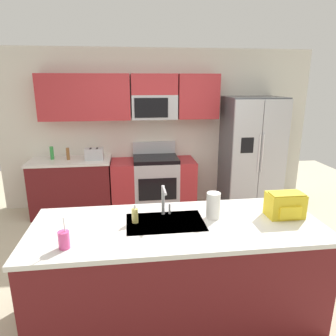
# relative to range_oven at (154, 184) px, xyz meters

# --- Properties ---
(ground_plane) EXTENTS (9.00, 9.00, 0.00)m
(ground_plane) POSITION_rel_range_oven_xyz_m (0.12, -1.80, -0.44)
(ground_plane) COLOR beige
(ground_plane) RESTS_ON ground
(kitchen_wall_unit) EXTENTS (5.20, 0.43, 2.60)m
(kitchen_wall_unit) POSITION_rel_range_oven_xyz_m (-0.02, 0.28, 1.03)
(kitchen_wall_unit) COLOR silver
(kitchen_wall_unit) RESTS_ON ground
(back_counter) EXTENTS (1.26, 0.63, 0.90)m
(back_counter) POSITION_rel_range_oven_xyz_m (-1.32, -0.00, 0.01)
(back_counter) COLOR maroon
(back_counter) RESTS_ON ground
(range_oven) EXTENTS (1.36, 0.61, 1.10)m
(range_oven) POSITION_rel_range_oven_xyz_m (0.00, 0.00, 0.00)
(range_oven) COLOR #B7BABF
(range_oven) RESTS_ON ground
(refrigerator) EXTENTS (0.90, 0.76, 1.85)m
(refrigerator) POSITION_rel_range_oven_xyz_m (1.63, -0.07, 0.48)
(refrigerator) COLOR #4C4F54
(refrigerator) RESTS_ON ground
(island_counter) EXTENTS (2.52, 0.98, 0.90)m
(island_counter) POSITION_rel_range_oven_xyz_m (0.01, -2.45, 0.01)
(island_counter) COLOR maroon
(island_counter) RESTS_ON ground
(toaster) EXTENTS (0.28, 0.16, 0.18)m
(toaster) POSITION_rel_range_oven_xyz_m (-0.93, -0.05, 0.55)
(toaster) COLOR #B7BABF
(toaster) RESTS_ON back_counter
(pepper_mill) EXTENTS (0.05, 0.05, 0.19)m
(pepper_mill) POSITION_rel_range_oven_xyz_m (-1.34, -0.00, 0.55)
(pepper_mill) COLOR brown
(pepper_mill) RESTS_ON back_counter
(bottle_green) EXTENTS (0.06, 0.06, 0.20)m
(bottle_green) POSITION_rel_range_oven_xyz_m (-1.59, 0.06, 0.56)
(bottle_green) COLOR green
(bottle_green) RESTS_ON back_counter
(sink_faucet) EXTENTS (0.09, 0.21, 0.28)m
(sink_faucet) POSITION_rel_range_oven_xyz_m (-0.09, -2.26, 0.62)
(sink_faucet) COLOR #B7BABF
(sink_faucet) RESTS_ON island_counter
(drink_cup_pink) EXTENTS (0.08, 0.08, 0.25)m
(drink_cup_pink) POSITION_rel_range_oven_xyz_m (-0.89, -2.74, 0.53)
(drink_cup_pink) COLOR #EA4C93
(drink_cup_pink) RESTS_ON island_counter
(soap_dispenser) EXTENTS (0.06, 0.06, 0.17)m
(soap_dispenser) POSITION_rel_range_oven_xyz_m (-0.36, -2.38, 0.53)
(soap_dispenser) COLOR #D8CC66
(soap_dispenser) RESTS_ON island_counter
(paper_towel_roll) EXTENTS (0.12, 0.12, 0.24)m
(paper_towel_roll) POSITION_rel_range_oven_xyz_m (0.34, -2.37, 0.58)
(paper_towel_roll) COLOR white
(paper_towel_roll) RESTS_ON island_counter
(backpack) EXTENTS (0.32, 0.22, 0.23)m
(backpack) POSITION_rel_range_oven_xyz_m (1.00, -2.42, 0.57)
(backpack) COLOR yellow
(backpack) RESTS_ON island_counter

